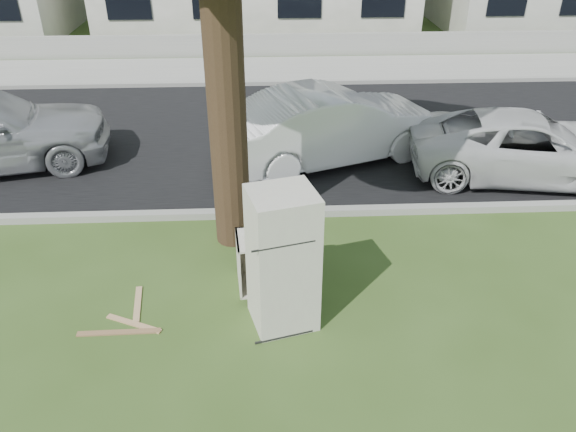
{
  "coord_description": "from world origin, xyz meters",
  "views": [
    {
      "loc": [
        0.1,
        -5.66,
        4.8
      ],
      "look_at": [
        0.39,
        0.6,
        1.09
      ],
      "focal_mm": 35.0,
      "sensor_mm": 36.0,
      "label": 1
    }
  ],
  "objects_px": {
    "fridge": "(283,260)",
    "car_right": "(528,146)",
    "car_center": "(332,125)",
    "cabinet": "(274,260)"
  },
  "relations": [
    {
      "from": "fridge",
      "to": "car_right",
      "type": "xyz_separation_m",
      "value": [
        4.72,
        3.9,
        -0.32
      ]
    },
    {
      "from": "fridge",
      "to": "car_right",
      "type": "distance_m",
      "value": 6.13
    },
    {
      "from": "car_center",
      "to": "car_right",
      "type": "bearing_deg",
      "value": -124.67
    },
    {
      "from": "car_center",
      "to": "car_right",
      "type": "xyz_separation_m",
      "value": [
        3.56,
        -0.87,
        -0.13
      ]
    },
    {
      "from": "fridge",
      "to": "car_right",
      "type": "relative_size",
      "value": 0.42
    },
    {
      "from": "fridge",
      "to": "cabinet",
      "type": "bearing_deg",
      "value": 82.27
    },
    {
      "from": "fridge",
      "to": "cabinet",
      "type": "height_order",
      "value": "fridge"
    },
    {
      "from": "cabinet",
      "to": "fridge",
      "type": "bearing_deg",
      "value": -88.22
    },
    {
      "from": "fridge",
      "to": "car_center",
      "type": "xyz_separation_m",
      "value": [
        1.15,
        4.77,
        -0.19
      ]
    },
    {
      "from": "car_center",
      "to": "car_right",
      "type": "relative_size",
      "value": 1.03
    }
  ]
}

